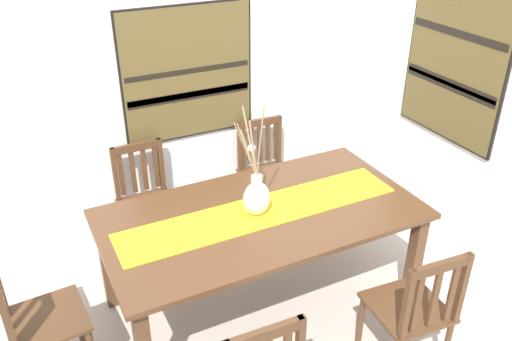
{
  "coord_description": "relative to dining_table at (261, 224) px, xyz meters",
  "views": [
    {
      "loc": [
        -1.11,
        -1.93,
        2.66
      ],
      "look_at": [
        0.23,
        0.76,
        1.0
      ],
      "focal_mm": 37.4,
      "sensor_mm": 36.0,
      "label": 1
    }
  ],
  "objects": [
    {
      "name": "wall_back",
      "position": [
        -0.2,
        1.23,
        0.68
      ],
      "size": [
        6.4,
        0.12,
        2.7
      ],
      "primitive_type": "cube",
      "color": "white",
      "rests_on": "ground_plane"
    },
    {
      "name": "dining_table",
      "position": [
        0.0,
        0.0,
        0.0
      ],
      "size": [
        2.04,
        1.08,
        0.77
      ],
      "color": "#51331E",
      "rests_on": "ground_plane"
    },
    {
      "name": "table_runner",
      "position": [
        0.0,
        0.0,
        0.1
      ],
      "size": [
        1.88,
        0.36,
        0.01
      ],
      "primitive_type": "cube",
      "color": "gold",
      "rests_on": "dining_table"
    },
    {
      "name": "centerpiece_vase",
      "position": [
        -0.04,
        -0.01,
        0.23
      ],
      "size": [
        0.2,
        0.21,
        0.74
      ],
      "color": "silver",
      "rests_on": "dining_table"
    },
    {
      "name": "chair_0",
      "position": [
        -0.51,
        0.93,
        -0.19
      ],
      "size": [
        0.43,
        0.43,
        0.91
      ],
      "color": "#4C301C",
      "rests_on": "ground_plane"
    },
    {
      "name": "chair_1",
      "position": [
        -1.43,
        -0.03,
        -0.2
      ],
      "size": [
        0.45,
        0.45,
        0.9
      ],
      "color": "#4C301C",
      "rests_on": "ground_plane"
    },
    {
      "name": "chair_2",
      "position": [
        0.52,
        0.94,
        -0.19
      ],
      "size": [
        0.44,
        0.44,
        0.9
      ],
      "color": "#4C301C",
      "rests_on": "ground_plane"
    },
    {
      "name": "chair_4",
      "position": [
        0.52,
        -0.92,
        -0.19
      ],
      "size": [
        0.45,
        0.45,
        0.93
      ],
      "color": "#4C301C",
      "rests_on": "ground_plane"
    },
    {
      "name": "painting_on_back_wall",
      "position": [
        -0.03,
        1.17,
        0.67
      ],
      "size": [
        1.05,
        0.05,
        1.03
      ],
      "color": "black"
    },
    {
      "name": "painting_on_side_wall",
      "position": [
        1.59,
        0.1,
        0.84
      ],
      "size": [
        0.05,
        0.91,
        1.17
      ],
      "color": "black"
    }
  ]
}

